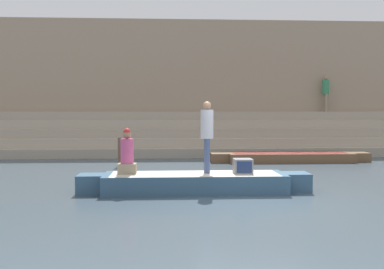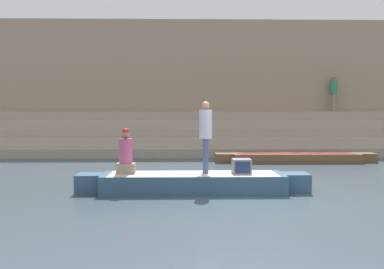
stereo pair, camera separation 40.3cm
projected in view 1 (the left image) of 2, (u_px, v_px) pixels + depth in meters
The scene contains 10 objects.
ground_plane at pixel (257, 202), 9.91m from camera, with size 120.00×120.00×0.00m, color #3D4C56.
ghat_steps at pixel (210, 138), 20.81m from camera, with size 36.00×3.05×1.96m.
back_wall at pixel (206, 87), 22.38m from camera, with size 34.20×1.28×6.40m.
rowboat_main at pixel (195, 182), 11.06m from camera, with size 5.70×1.35×0.46m.
person_standing at pixel (207, 131), 11.12m from camera, with size 0.32×0.32×1.78m.
person_rowing at pixel (127, 155), 11.02m from camera, with size 0.45×0.35×1.12m.
tv_set at pixel (243, 166), 11.09m from camera, with size 0.45×0.45×0.36m.
moored_boat_shore at pixel (290, 157), 17.54m from camera, with size 6.22×1.23×0.35m.
mooring_post at pixel (120, 152), 16.03m from camera, with size 0.15×0.15×1.05m, color brown.
person_on_steps at pixel (326, 91), 21.82m from camera, with size 0.32×0.32×1.73m.
Camera 1 is at (-2.00, -9.72, 2.03)m, focal length 42.00 mm.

